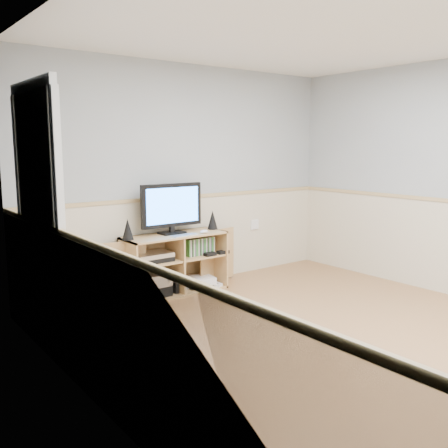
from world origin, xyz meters
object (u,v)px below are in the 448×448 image
Objects in this scene: keyboard at (184,235)px; game_consoles at (198,282)px; monitor at (172,207)px; media_cabinet at (172,262)px.

game_consoles is at bearing 21.77° from keyboard.
keyboard is 0.64× the size of game_consoles.
monitor is 0.35m from keyboard.
monitor is at bearing 95.31° from keyboard.
game_consoles is (0.29, -0.07, -0.26)m from media_cabinet.
monitor is at bearing -90.00° from media_cabinet.
keyboard is (0.03, -0.19, -0.29)m from monitor.
game_consoles is (0.26, 0.13, -0.59)m from keyboard.
keyboard is (0.03, -0.19, 0.32)m from media_cabinet.
game_consoles is at bearing -11.62° from monitor.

